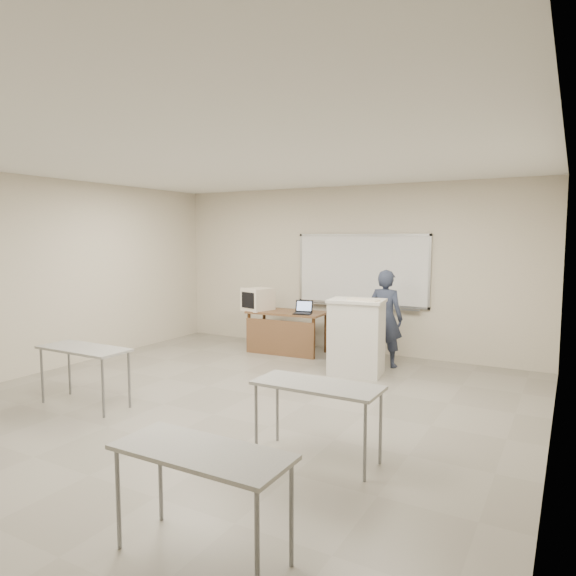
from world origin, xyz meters
The scene contains 10 objects.
floor centered at (0.00, 0.00, -0.01)m, with size 7.00×8.00×0.01m, color gray.
whiteboard centered at (0.30, 3.97, 1.48)m, with size 2.48×0.10×1.31m.
student_desks centered at (0.00, -1.35, 0.67)m, with size 4.40×2.20×0.73m.
instructor_desk centered at (-0.85, 3.19, 0.54)m, with size 1.39×0.69×0.75m.
podium centered at (0.80, 2.50, 0.58)m, with size 0.81×0.59×1.15m.
crt_monitor centered at (-1.40, 3.18, 0.95)m, with size 0.44×0.49×0.42m.
laptop centered at (-0.45, 3.17, 0.80)m, with size 0.31×0.28×0.23m.
mouse centered at (-0.65, 3.35, 0.77)m, with size 0.10×0.07×0.04m, color #A9ABB1.
keyboard centered at (0.95, 2.38, 1.16)m, with size 0.48×0.16×0.03m, color beige.
presenter centered at (1.02, 3.19, 0.78)m, with size 0.57×0.38×1.57m, color black.
Camera 1 is at (3.63, -4.69, 2.09)m, focal length 32.00 mm.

